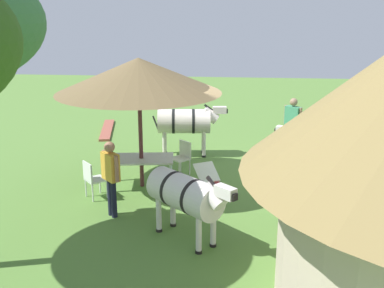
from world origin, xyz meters
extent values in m
plane|color=#578237|center=(0.00, 0.00, 0.00)|extent=(36.00, 36.00, 0.00)
cylinder|color=#592C2F|center=(1.87, 0.70, 1.19)|extent=(0.10, 0.10, 2.37)
cone|color=brown|center=(1.87, 0.70, 2.78)|extent=(3.94, 3.94, 0.82)
cube|color=silver|center=(1.87, 0.70, 0.72)|extent=(1.67, 1.09, 0.04)
cylinder|color=silver|center=(1.10, 0.98, 0.35)|extent=(0.06, 0.06, 0.70)
cylinder|color=silver|center=(2.54, 1.17, 0.35)|extent=(0.06, 0.06, 0.70)
cylinder|color=silver|center=(1.20, 0.22, 0.35)|extent=(0.06, 0.06, 0.70)
cylinder|color=silver|center=(2.64, 0.41, 0.35)|extent=(0.06, 0.06, 0.70)
cube|color=silver|center=(1.02, -0.20, 0.45)|extent=(0.61, 0.61, 0.04)
cube|color=silver|center=(0.89, -0.34, 0.68)|extent=(0.35, 0.33, 0.45)
cylinder|color=silver|center=(1.01, 0.06, 0.23)|extent=(0.04, 0.04, 0.45)
cylinder|color=silver|center=(1.28, -0.20, 0.23)|extent=(0.04, 0.04, 0.45)
cylinder|color=silver|center=(0.76, -0.20, 0.23)|extent=(0.04, 0.04, 0.45)
cylinder|color=silver|center=(1.04, -0.46, 0.23)|extent=(0.04, 0.04, 0.45)
cube|color=white|center=(2.80, 1.51, 0.45)|extent=(0.61, 0.61, 0.04)
cube|color=white|center=(2.94, 1.64, 0.68)|extent=(0.32, 0.36, 0.45)
cylinder|color=white|center=(2.79, 1.25, 0.23)|extent=(0.04, 0.04, 0.45)
cylinder|color=white|center=(2.54, 1.54, 0.23)|extent=(0.04, 0.04, 0.45)
cylinder|color=white|center=(3.06, 1.49, 0.23)|extent=(0.04, 0.04, 0.45)
cylinder|color=white|center=(2.81, 1.77, 0.23)|extent=(0.04, 0.04, 0.45)
cylinder|color=black|center=(2.11, 2.53, 0.42)|extent=(0.12, 0.12, 0.83)
cylinder|color=black|center=(2.21, 2.42, 0.42)|extent=(0.12, 0.12, 0.83)
cube|color=gold|center=(2.16, 2.47, 1.13)|extent=(0.46, 0.47, 0.59)
cylinder|color=#A16C55|center=(1.98, 2.66, 1.14)|extent=(0.09, 0.09, 0.56)
cylinder|color=#A16C55|center=(2.34, 2.29, 1.14)|extent=(0.09, 0.09, 0.56)
sphere|color=#A16C55|center=(2.16, 2.47, 1.55)|extent=(0.23, 0.23, 0.23)
cylinder|color=black|center=(-2.19, -2.32, 0.43)|extent=(0.13, 0.13, 0.86)
cylinder|color=black|center=(-2.07, -2.42, 0.43)|extent=(0.13, 0.13, 0.86)
cube|color=#419566|center=(-2.13, -2.37, 1.16)|extent=(0.49, 0.46, 0.61)
cylinder|color=#98775B|center=(-2.33, -2.20, 1.18)|extent=(0.09, 0.09, 0.57)
cylinder|color=#98775B|center=(-1.93, -2.54, 1.18)|extent=(0.09, 0.09, 0.57)
sphere|color=#98775B|center=(-2.13, -2.37, 1.60)|extent=(0.23, 0.23, 0.23)
cube|color=#C94449|center=(0.12, 1.02, 0.22)|extent=(0.72, 0.73, 0.03)
cube|color=white|center=(0.25, 0.78, 0.45)|extent=(0.70, 0.70, 0.36)
cube|color=beige|center=(-0.08, 0.85, 0.11)|extent=(0.32, 0.55, 0.22)
cube|color=beige|center=(0.37, 1.10, 0.11)|extent=(0.32, 0.55, 0.22)
cylinder|color=silver|center=(0.50, 3.35, 0.95)|extent=(1.58, 1.52, 0.67)
cylinder|color=black|center=(0.72, 3.14, 0.95)|extent=(0.52, 0.56, 0.69)
cylinder|color=black|center=(0.29, 3.53, 0.95)|extent=(0.52, 0.56, 0.69)
cylinder|color=silver|center=(-0.07, 3.86, 1.13)|extent=(0.60, 0.59, 0.51)
cube|color=silver|center=(-0.28, 4.05, 1.29)|extent=(0.42, 0.40, 0.20)
cube|color=black|center=(-0.41, 4.17, 1.26)|extent=(0.17, 0.17, 0.12)
cube|color=black|center=(-0.07, 3.86, 1.33)|extent=(0.30, 0.28, 0.28)
cylinder|color=silver|center=(-0.06, 3.60, 0.35)|extent=(0.11, 0.11, 0.70)
cylinder|color=black|center=(-0.06, 3.60, 0.03)|extent=(0.13, 0.13, 0.06)
cylinder|color=silver|center=(0.19, 3.87, 0.35)|extent=(0.11, 0.11, 0.70)
cylinder|color=black|center=(0.19, 3.87, 0.03)|extent=(0.13, 0.13, 0.06)
cylinder|color=silver|center=(0.80, 2.82, 0.35)|extent=(0.11, 0.11, 0.70)
cylinder|color=black|center=(0.80, 2.82, 0.03)|extent=(0.13, 0.13, 0.06)
cylinder|color=silver|center=(1.05, 3.10, 0.35)|extent=(0.11, 0.11, 0.70)
cylinder|color=black|center=(1.05, 3.10, 0.03)|extent=(0.13, 0.13, 0.06)
cylinder|color=black|center=(1.10, 2.80, 0.85)|extent=(0.21, 0.19, 0.53)
cylinder|color=silver|center=(-2.54, 0.61, 1.04)|extent=(1.60, 1.23, 0.63)
cylinder|color=black|center=(-2.81, 0.74, 1.04)|extent=(0.36, 0.61, 0.64)
cylinder|color=black|center=(-2.31, 0.49, 1.04)|extent=(0.36, 0.61, 0.64)
cylinder|color=silver|center=(-1.89, 0.27, 1.22)|extent=(0.60, 0.49, 0.49)
cube|color=silver|center=(-1.64, 0.15, 1.38)|extent=(0.44, 0.34, 0.20)
cube|color=black|center=(-1.48, 0.07, 1.35)|extent=(0.16, 0.16, 0.12)
cube|color=black|center=(-1.89, 0.27, 1.42)|extent=(0.34, 0.20, 0.28)
cylinder|color=silver|center=(-1.97, 0.51, 0.40)|extent=(0.11, 0.11, 0.81)
cylinder|color=black|center=(-1.97, 0.51, 0.03)|extent=(0.13, 0.13, 0.06)
cylinder|color=silver|center=(-2.12, 0.20, 0.40)|extent=(0.11, 0.11, 0.81)
cylinder|color=black|center=(-2.12, 0.20, 0.03)|extent=(0.13, 0.13, 0.06)
cylinder|color=silver|center=(-2.96, 1.02, 0.40)|extent=(0.11, 0.11, 0.81)
cylinder|color=black|center=(-2.96, 1.02, 0.03)|extent=(0.13, 0.13, 0.06)
cylinder|color=silver|center=(-3.12, 0.71, 0.40)|extent=(0.11, 0.11, 0.81)
cylinder|color=black|center=(-3.12, 0.71, 0.03)|extent=(0.13, 0.13, 0.06)
cylinder|color=black|center=(-3.24, 0.96, 0.94)|extent=(0.23, 0.15, 0.53)
cylinder|color=silver|center=(1.10, -1.91, 1.06)|extent=(1.61, 0.87, 0.72)
cylinder|color=black|center=(1.40, -1.87, 1.06)|extent=(0.16, 0.74, 0.73)
cylinder|color=black|center=(0.82, -1.94, 1.06)|extent=(0.16, 0.74, 0.73)
cylinder|color=silver|center=(0.33, -1.99, 1.24)|extent=(0.58, 0.38, 0.52)
cube|color=silver|center=(0.05, -2.02, 1.40)|extent=(0.42, 0.22, 0.20)
cube|color=black|center=(-0.13, -2.03, 1.37)|extent=(0.13, 0.13, 0.12)
cube|color=black|center=(0.33, -1.99, 1.44)|extent=(0.37, 0.08, 0.28)
cylinder|color=silver|center=(0.53, -2.16, 0.39)|extent=(0.11, 0.11, 0.79)
cylinder|color=black|center=(0.53, -2.16, 0.03)|extent=(0.13, 0.13, 0.06)
cylinder|color=silver|center=(0.49, -1.77, 0.39)|extent=(0.11, 0.11, 0.79)
cylinder|color=black|center=(0.49, -1.77, 0.03)|extent=(0.13, 0.13, 0.06)
cylinder|color=silver|center=(1.70, -2.04, 0.39)|extent=(0.11, 0.11, 0.79)
cylinder|color=black|center=(1.70, -2.04, 0.03)|extent=(0.13, 0.13, 0.06)
cylinder|color=silver|center=(1.66, -1.65, 0.39)|extent=(0.11, 0.11, 0.79)
cylinder|color=black|center=(1.66, -1.65, 0.03)|extent=(0.13, 0.13, 0.06)
cylinder|color=black|center=(1.91, -1.82, 0.96)|extent=(0.24, 0.07, 0.53)
cube|color=#9D5241|center=(4.18, -4.48, 0.04)|extent=(0.90, 2.82, 0.08)
camera|label=1|loc=(-0.40, 11.51, 4.37)|focal=43.82mm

